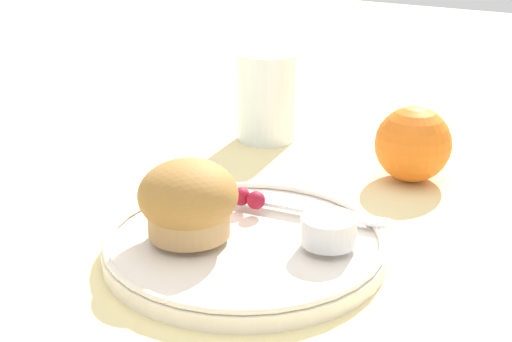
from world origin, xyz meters
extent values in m
plane|color=beige|center=(0.00, 0.00, 0.00)|extent=(3.00, 3.00, 0.00)
cylinder|color=silver|center=(0.00, -0.01, 0.01)|extent=(0.25, 0.25, 0.01)
torus|color=silver|center=(0.00, -0.01, 0.02)|extent=(0.24, 0.24, 0.01)
cylinder|color=tan|center=(-0.04, -0.04, 0.03)|extent=(0.07, 0.07, 0.03)
ellipsoid|color=olive|center=(-0.04, -0.04, 0.06)|extent=(0.09, 0.09, 0.06)
cylinder|color=silver|center=(0.07, 0.01, 0.03)|extent=(0.05, 0.05, 0.02)
cylinder|color=beige|center=(0.07, 0.01, 0.04)|extent=(0.04, 0.04, 0.00)
sphere|color=maroon|center=(-0.04, 0.04, 0.03)|extent=(0.02, 0.02, 0.02)
sphere|color=maroon|center=(-0.02, 0.04, 0.03)|extent=(0.02, 0.02, 0.02)
cube|color=silver|center=(0.00, 0.06, 0.02)|extent=(0.20, 0.04, 0.00)
sphere|color=orange|center=(0.05, 0.23, 0.04)|extent=(0.08, 0.08, 0.08)
cylinder|color=silver|center=(-0.15, 0.27, 0.06)|extent=(0.07, 0.07, 0.11)
camera|label=1|loc=(0.31, -0.47, 0.29)|focal=50.00mm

